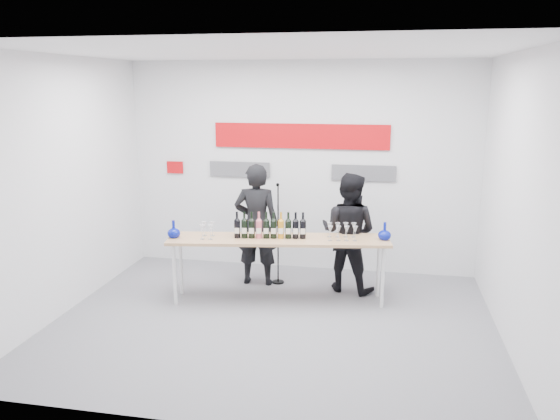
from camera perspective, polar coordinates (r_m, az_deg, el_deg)
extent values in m
plane|color=slate|center=(6.39, -0.73, -11.65)|extent=(5.00, 5.00, 0.00)
cube|color=silver|center=(7.87, 2.17, 4.47)|extent=(5.00, 0.04, 3.00)
cube|color=red|center=(7.78, 2.16, 7.72)|extent=(2.50, 0.02, 0.35)
cube|color=#59595E|center=(8.03, -4.25, 4.26)|extent=(0.90, 0.02, 0.22)
cube|color=#59595E|center=(7.76, 8.72, 3.84)|extent=(0.90, 0.02, 0.22)
cube|color=red|center=(8.34, -10.92, 4.39)|extent=(0.25, 0.02, 0.18)
cube|color=tan|center=(6.73, -0.16, -3.11)|extent=(2.77, 0.95, 0.04)
cylinder|color=silver|center=(6.85, -10.96, -6.64)|extent=(0.05, 0.05, 0.78)
cylinder|color=silver|center=(6.76, 10.68, -6.92)|extent=(0.05, 0.05, 0.78)
cylinder|color=silver|center=(7.19, -10.32, -5.68)|extent=(0.05, 0.05, 0.78)
cylinder|color=silver|center=(7.10, 10.25, -5.92)|extent=(0.05, 0.05, 0.78)
imported|color=black|center=(7.33, -2.47, -1.54)|extent=(0.62, 0.43, 1.65)
imported|color=black|center=(7.16, 7.15, -2.34)|extent=(0.90, 0.79, 1.57)
cylinder|color=black|center=(7.58, -0.20, -7.53)|extent=(0.16, 0.16, 0.02)
cylinder|color=black|center=(7.37, -0.20, -2.65)|extent=(0.02, 0.02, 1.36)
sphere|color=black|center=(7.18, -0.25, 2.65)|extent=(0.05, 0.05, 0.05)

